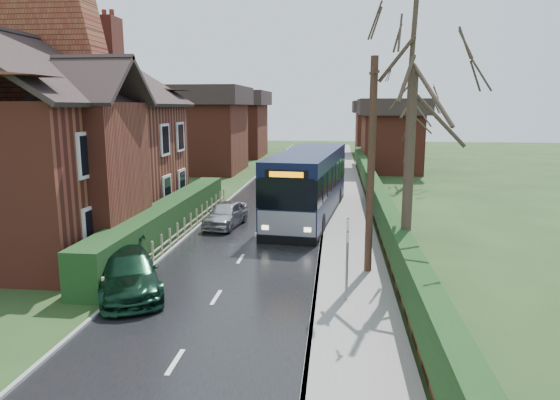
# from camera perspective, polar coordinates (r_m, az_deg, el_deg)

# --- Properties ---
(ground) EXTENTS (140.00, 140.00, 0.00)m
(ground) POSITION_cam_1_polar(r_m,az_deg,el_deg) (17.71, -5.77, -8.69)
(ground) COLOR #304E21
(ground) RESTS_ON ground
(road) EXTENTS (6.00, 100.00, 0.02)m
(road) POSITION_cam_1_polar(r_m,az_deg,el_deg) (27.20, -1.33, -1.74)
(road) COLOR black
(road) RESTS_ON ground
(pavement) EXTENTS (2.50, 100.00, 0.14)m
(pavement) POSITION_cam_1_polar(r_m,az_deg,el_deg) (26.96, 7.66, -1.82)
(pavement) COLOR slate
(pavement) RESTS_ON ground
(kerb_right) EXTENTS (0.12, 100.00, 0.14)m
(kerb_right) POSITION_cam_1_polar(r_m,az_deg,el_deg) (26.95, 5.11, -1.77)
(kerb_right) COLOR gray
(kerb_right) RESTS_ON ground
(kerb_left) EXTENTS (0.12, 100.00, 0.10)m
(kerb_left) POSITION_cam_1_polar(r_m,az_deg,el_deg) (27.76, -7.58, -1.50)
(kerb_left) COLOR gray
(kerb_left) RESTS_ON ground
(front_hedge) EXTENTS (1.20, 16.00, 1.60)m
(front_hedge) POSITION_cam_1_polar(r_m,az_deg,el_deg) (23.16, -12.65, -2.20)
(front_hedge) COLOR black
(front_hedge) RESTS_ON ground
(picket_fence) EXTENTS (0.10, 16.00, 0.90)m
(picket_fence) POSITION_cam_1_polar(r_m,az_deg,el_deg) (23.01, -10.85, -3.11)
(picket_fence) COLOR #9E896B
(picket_fence) RESTS_ON ground
(right_wall_hedge) EXTENTS (0.60, 50.00, 1.80)m
(right_wall_hedge) POSITION_cam_1_polar(r_m,az_deg,el_deg) (26.85, 11.02, 0.10)
(right_wall_hedge) COLOR maroon
(right_wall_hedge) RESTS_ON ground
(brick_house) EXTENTS (9.30, 14.60, 10.30)m
(brick_house) POSITION_cam_1_polar(r_m,az_deg,el_deg) (24.49, -24.00, 6.29)
(brick_house) COLOR maroon
(brick_house) RESTS_ON ground
(bus) EXTENTS (3.91, 11.85, 3.53)m
(bus) POSITION_cam_1_polar(r_m,az_deg,el_deg) (26.58, 3.32, 1.77)
(bus) COLOR black
(bus) RESTS_ON ground
(car_silver) EXTENTS (1.92, 3.81, 1.24)m
(car_silver) POSITION_cam_1_polar(r_m,az_deg,el_deg) (24.73, -6.21, -1.61)
(car_silver) COLOR #BCBDC1
(car_silver) RESTS_ON ground
(car_green) EXTENTS (3.71, 4.88, 1.32)m
(car_green) POSITION_cam_1_polar(r_m,az_deg,el_deg) (16.70, -17.05, -7.94)
(car_green) COLOR black
(car_green) RESTS_ON ground
(car_distant) EXTENTS (2.39, 4.12, 1.28)m
(car_distant) POSITION_cam_1_polar(r_m,az_deg,el_deg) (58.45, 4.87, 5.51)
(car_distant) COLOR black
(car_distant) RESTS_ON ground
(bus_stop_sign) EXTENTS (0.08, 0.40, 2.65)m
(bus_stop_sign) POSITION_cam_1_polar(r_m,az_deg,el_deg) (14.87, 7.71, -5.45)
(bus_stop_sign) COLOR slate
(bus_stop_sign) RESTS_ON ground
(telegraph_pole) EXTENTS (0.28, 0.96, 7.48)m
(telegraph_pole) POSITION_cam_1_polar(r_m,az_deg,el_deg) (17.26, 10.36, 3.61)
(telegraph_pole) COLOR #301E15
(telegraph_pole) RESTS_ON ground
(tree_right_near) EXTENTS (4.64, 4.64, 10.02)m
(tree_right_near) POSITION_cam_1_polar(r_m,az_deg,el_deg) (16.93, 15.10, 15.85)
(tree_right_near) COLOR #33271E
(tree_right_near) RESTS_ON ground
(tree_right_far) EXTENTS (4.38, 4.38, 8.45)m
(tree_right_far) POSITION_cam_1_polar(r_m,az_deg,el_deg) (38.34, 14.81, 11.01)
(tree_right_far) COLOR #362A20
(tree_right_far) RESTS_ON ground
(tree_house_side) EXTENTS (4.06, 4.06, 9.22)m
(tree_house_side) POSITION_cam_1_polar(r_m,az_deg,el_deg) (30.82, -25.38, 11.58)
(tree_house_side) COLOR #352C1F
(tree_house_side) RESTS_ON ground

